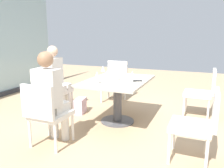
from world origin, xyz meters
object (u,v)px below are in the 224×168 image
(wine_glass_1, at_px, (103,69))
(coffee_cup, at_px, (116,77))
(chair_near_window, at_px, (52,87))
(person_far_left, at_px, (50,94))
(chair_far_left, at_px, (46,111))
(chair_front_right, at_px, (204,90))
(cell_phone_on_table, at_px, (138,81))
(person_near_window, at_px, (56,76))
(wine_glass_0, at_px, (132,74))
(wine_glass_3, at_px, (107,73))
(chair_far_right, at_px, (115,79))
(handbag_0, at_px, (80,106))
(dining_table_main, at_px, (118,90))
(chair_front_left, at_px, (200,121))
(wine_glass_2, at_px, (97,75))

(wine_glass_1, bearing_deg, coffee_cup, -122.85)
(chair_near_window, height_order, person_far_left, person_far_left)
(chair_far_left, distance_m, chair_front_right, 2.72)
(cell_phone_on_table, bearing_deg, person_far_left, 124.64)
(chair_front_right, bearing_deg, person_near_window, 107.62)
(chair_front_right, height_order, wine_glass_0, wine_glass_0)
(chair_near_window, xyz_separation_m, wine_glass_3, (-0.21, -1.23, 0.37))
(chair_far_right, relative_size, wine_glass_1, 4.70)
(wine_glass_3, height_order, handbag_0, wine_glass_3)
(dining_table_main, xyz_separation_m, wine_glass_3, (-0.21, 0.09, 0.30))
(wine_glass_0, bearing_deg, dining_table_main, 66.62)
(chair_far_left, relative_size, chair_far_right, 1.00)
(chair_front_left, distance_m, coffee_cup, 1.57)
(wine_glass_2, relative_size, handbag_0, 0.62)
(dining_table_main, bearing_deg, cell_phone_on_table, -84.46)
(chair_front_right, xyz_separation_m, wine_glass_3, (-1.01, 1.41, 0.37))
(dining_table_main, relative_size, wine_glass_3, 7.22)
(person_far_left, relative_size, handbag_0, 4.20)
(person_far_left, height_order, wine_glass_1, person_far_left)
(wine_glass_0, xyz_separation_m, handbag_0, (0.28, 1.10, -0.72))
(chair_near_window, height_order, chair_far_left, same)
(wine_glass_2, bearing_deg, cell_phone_on_table, -50.28)
(dining_table_main, bearing_deg, coffee_cup, 155.51)
(person_far_left, relative_size, wine_glass_0, 6.81)
(dining_table_main, xyz_separation_m, person_far_left, (-1.09, 0.52, 0.14))
(chair_far_right, bearing_deg, wine_glass_1, -170.37)
(dining_table_main, bearing_deg, wine_glass_0, -113.38)
(chair_near_window, xyz_separation_m, chair_far_left, (-1.20, -0.80, 0.00))
(chair_near_window, bearing_deg, wine_glass_2, -109.11)
(coffee_cup, distance_m, handbag_0, 1.04)
(dining_table_main, xyz_separation_m, chair_near_window, (0.00, 1.32, -0.06))
(chair_front_left, bearing_deg, wine_glass_0, 56.62)
(chair_front_left, relative_size, wine_glass_2, 4.70)
(person_far_left, relative_size, cell_phone_on_table, 8.75)
(chair_far_right, bearing_deg, wine_glass_0, -148.36)
(chair_far_right, distance_m, wine_glass_0, 1.59)
(chair_front_left, distance_m, cell_phone_on_table, 1.32)
(person_far_left, xyz_separation_m, wine_glass_2, (0.69, -0.34, 0.16))
(dining_table_main, height_order, chair_front_left, chair_front_left)
(wine_glass_0, distance_m, wine_glass_3, 0.39)
(dining_table_main, bearing_deg, chair_far_left, 156.36)
(wine_glass_0, bearing_deg, handbag_0, 75.94)
(chair_near_window, bearing_deg, wine_glass_1, -78.63)
(person_far_left, height_order, handbag_0, person_far_left)
(dining_table_main, height_order, wine_glass_1, wine_glass_1)
(cell_phone_on_table, bearing_deg, chair_front_left, -148.19)
(dining_table_main, distance_m, cell_phone_on_table, 0.38)
(wine_glass_2, bearing_deg, chair_front_right, -51.39)
(chair_far_right, distance_m, coffee_cup, 1.35)
(chair_near_window, relative_size, coffee_cup, 9.67)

